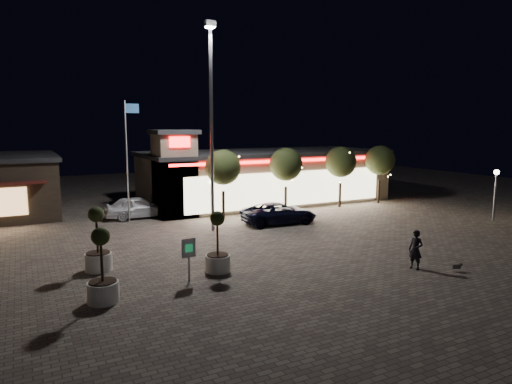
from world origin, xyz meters
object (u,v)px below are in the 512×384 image
valet_sign (189,252)px  white_sedan (138,207)px  pedestrian (416,250)px  planter_left (98,251)px  pickup_truck (279,213)px  planter_mid (103,279)px

valet_sign → white_sedan: bearing=85.1°
white_sedan → valet_sign: valet_sign is taller
white_sedan → pedestrian: size_ratio=2.52×
pedestrian → planter_left: (-12.67, 6.33, 0.00)m
pickup_truck → white_sedan: (-7.79, 6.11, 0.07)m
pickup_truck → white_sedan: 9.90m
pickup_truck → white_sedan: bearing=56.8°
pickup_truck → white_sedan: white_sedan is taller
planter_mid → valet_sign: bearing=10.3°
planter_left → valet_sign: planter_left is taller
planter_mid → valet_sign: planter_mid is taller
pedestrian → planter_left: 14.16m
planter_left → planter_mid: size_ratio=1.04×
pedestrian → pickup_truck: bearing=169.2°
planter_left → valet_sign: bearing=-46.7°
planter_left → valet_sign: 4.52m
white_sedan → valet_sign: (-1.21, -14.18, 0.52)m
pickup_truck → valet_sign: bearing=136.8°
planter_mid → planter_left: bearing=83.9°
white_sedan → pedestrian: bearing=-152.3°
pedestrian → planter_mid: 13.31m
planter_mid → pedestrian: bearing=-10.5°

